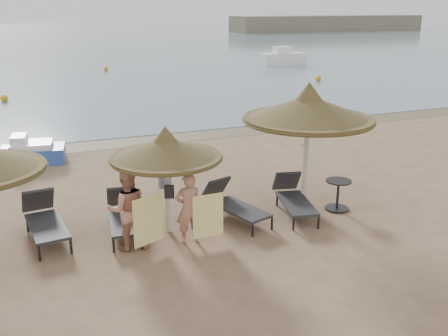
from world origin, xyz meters
The scene contains 20 objects.
ground centered at (0.00, 0.00, 0.00)m, with size 160.00×160.00×0.00m, color #8A6A4D.
sea centered at (0.00, 80.00, 0.01)m, with size 200.00×140.00×0.03m, color slate.
wet_sand_strip centered at (0.00, 9.40, 0.00)m, with size 200.00×1.60×0.01m, color brown.
palapa_center centered at (-0.21, 1.26, 1.95)m, with size 2.47×2.47×2.44m.
palapa_right centered at (3.37, 1.42, 2.52)m, with size 3.19×3.19×3.16m.
lounger_far_left centered at (-2.81, 2.04, 0.42)m, with size 0.93×2.15×0.93m.
lounger_near_left centered at (-1.13, 1.71, 0.39)m, with size 0.87×2.01×0.87m.
lounger_near_right centered at (1.41, 1.41, 0.39)m, with size 1.19×2.06×0.88m.
lounger_far_right centered at (2.97, 1.23, 0.39)m, with size 1.07×2.05×0.88m.
side_table centered at (4.07, 0.95, 0.36)m, with size 0.63×0.63×0.77m.
person_left centered at (-1.19, 0.78, 1.02)m, with size 0.94×0.61×2.04m, color tan.
person_right centered at (0.06, 0.58, 0.91)m, with size 0.84×0.54×1.82m, color tan.
towel_left centered at (-0.84, 0.43, 0.72)m, with size 0.69×0.32×1.05m.
towel_right centered at (0.41, 0.33, 0.66)m, with size 0.69×0.05×0.96m.
bag_patterned centered at (-0.21, 1.44, 1.18)m, with size 0.30×0.19×0.36m.
bag_dark centered at (-0.21, 1.10, 1.02)m, with size 0.22×0.15×0.30m.
pedal_boat centered at (-2.91, 7.98, 0.34)m, with size 2.12×1.42×0.93m.
buoy_mid centered at (3.15, 31.43, 0.18)m, with size 0.36×0.36×0.36m, color gold.
buoy_right centered at (15.62, 20.39, 0.20)m, with size 0.39×0.39×0.39m, color gold.
buoy_extra centered at (-3.98, 19.93, 0.20)m, with size 0.40×0.40×0.40m, color gold.
Camera 1 is at (-2.85, -8.77, 4.87)m, focal length 40.00 mm.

